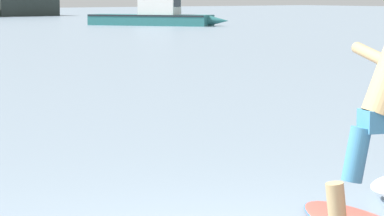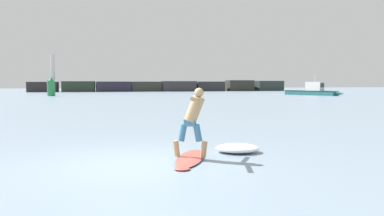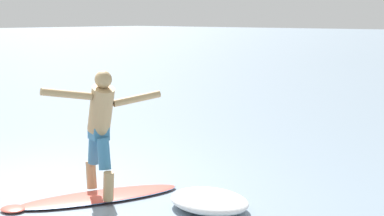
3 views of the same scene
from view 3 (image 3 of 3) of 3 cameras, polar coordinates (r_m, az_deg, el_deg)
The scene contains 4 objects.
ground_plane at distance 9.17m, azimuth -14.97°, elevation -6.53°, with size 200.00×200.00×0.00m, color gray.
surfboard at distance 8.23m, azimuth -8.44°, elevation -7.82°, with size 1.32×2.31×0.19m.
surfer at distance 7.95m, azimuth -8.12°, elevation -1.34°, with size 0.90×1.44×1.58m.
wave_foam_at_tail at distance 7.70m, azimuth 1.53°, elevation -8.25°, with size 1.27×1.09×0.21m.
Camera 3 is at (7.37, -4.95, 2.29)m, focal length 60.00 mm.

